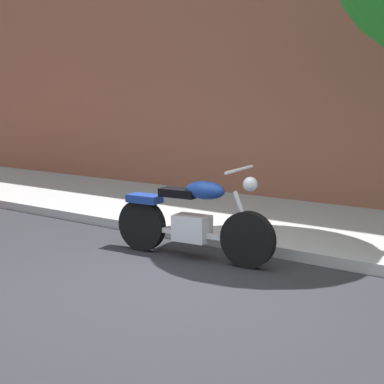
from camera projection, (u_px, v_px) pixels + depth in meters
The scene contains 3 objects.
ground_plane at pixel (194, 280), 6.14m from camera, with size 60.00×60.00×0.00m, color #28282D.
sidewalk at pixel (302, 226), 8.40m from camera, with size 24.13×3.10×0.14m, color #A0A0A0.
motorcycle at pixel (192, 221), 6.88m from camera, with size 2.18×0.70×1.17m.
Camera 1 is at (3.38, -4.83, 1.98)m, focal length 52.48 mm.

